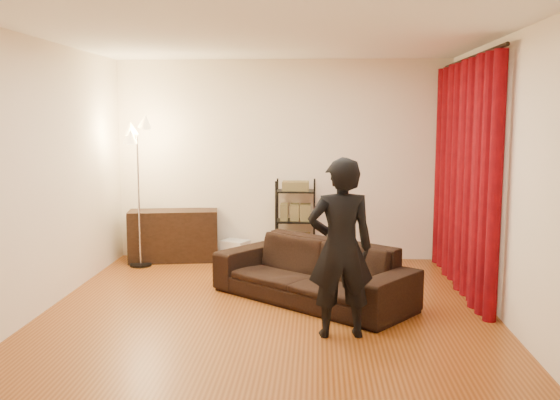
# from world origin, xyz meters

# --- Properties ---
(floor) EXTENTS (5.00, 5.00, 0.00)m
(floor) POSITION_xyz_m (0.00, 0.00, 0.00)
(floor) COLOR brown
(floor) RESTS_ON ground
(ceiling) EXTENTS (5.00, 5.00, 0.00)m
(ceiling) POSITION_xyz_m (0.00, 0.00, 2.70)
(ceiling) COLOR white
(ceiling) RESTS_ON ground
(wall_back) EXTENTS (5.00, 0.00, 5.00)m
(wall_back) POSITION_xyz_m (0.00, 2.50, 1.35)
(wall_back) COLOR #F8E7CD
(wall_back) RESTS_ON ground
(wall_front) EXTENTS (5.00, 0.00, 5.00)m
(wall_front) POSITION_xyz_m (0.00, -2.50, 1.35)
(wall_front) COLOR #F8E7CD
(wall_front) RESTS_ON ground
(wall_left) EXTENTS (0.00, 5.00, 5.00)m
(wall_left) POSITION_xyz_m (-2.25, 0.00, 1.35)
(wall_left) COLOR #F8E7CD
(wall_left) RESTS_ON ground
(wall_right) EXTENTS (0.00, 5.00, 5.00)m
(wall_right) POSITION_xyz_m (2.25, 0.00, 1.35)
(wall_right) COLOR #F8E7CD
(wall_right) RESTS_ON ground
(curtain_rod) EXTENTS (0.04, 2.65, 0.04)m
(curtain_rod) POSITION_xyz_m (2.15, 1.12, 2.58)
(curtain_rod) COLOR black
(curtain_rod) RESTS_ON wall_right
(curtain) EXTENTS (0.22, 2.65, 2.55)m
(curtain) POSITION_xyz_m (2.13, 1.12, 1.28)
(curtain) COLOR maroon
(curtain) RESTS_ON ground
(sofa) EXTENTS (2.24, 2.01, 0.63)m
(sofa) POSITION_xyz_m (0.43, 0.46, 0.32)
(sofa) COLOR black
(sofa) RESTS_ON ground
(person) EXTENTS (0.63, 0.46, 1.60)m
(person) POSITION_xyz_m (0.68, -0.58, 0.80)
(person) COLOR black
(person) RESTS_ON ground
(media_cabinet) EXTENTS (1.24, 0.63, 0.69)m
(media_cabinet) POSITION_xyz_m (-1.46, 2.23, 0.34)
(media_cabinet) COLOR black
(media_cabinet) RESTS_ON ground
(storage_boxes) EXTENTS (0.41, 0.38, 0.28)m
(storage_boxes) POSITION_xyz_m (-0.63, 2.31, 0.14)
(storage_boxes) COLOR silver
(storage_boxes) RESTS_ON ground
(wire_shelf) EXTENTS (0.59, 0.50, 1.11)m
(wire_shelf) POSITION_xyz_m (0.19, 2.28, 0.55)
(wire_shelf) COLOR black
(wire_shelf) RESTS_ON ground
(floor_lamp) EXTENTS (0.37, 0.37, 1.88)m
(floor_lamp) POSITION_xyz_m (-1.82, 1.89, 0.94)
(floor_lamp) COLOR silver
(floor_lamp) RESTS_ON ground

